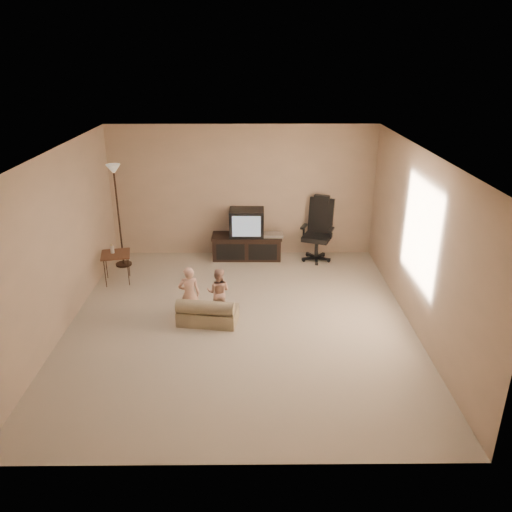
% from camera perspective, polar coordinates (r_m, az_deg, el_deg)
% --- Properties ---
extents(floor, '(5.50, 5.50, 0.00)m').
position_cam_1_polar(floor, '(7.44, -1.80, -7.55)').
color(floor, '#C3B79B').
rests_on(floor, ground).
extents(room_shell, '(5.50, 5.50, 5.50)m').
position_cam_1_polar(room_shell, '(6.81, -1.96, 3.59)').
color(room_shell, white).
rests_on(room_shell, floor).
extents(tv_stand, '(1.36, 0.52, 0.97)m').
position_cam_1_polar(tv_stand, '(9.53, -1.02, 2.05)').
color(tv_stand, black).
rests_on(tv_stand, floor).
extents(office_chair, '(0.73, 0.75, 1.22)m').
position_cam_1_polar(office_chair, '(9.54, 7.09, 2.13)').
color(office_chair, black).
rests_on(office_chair, floor).
extents(side_table, '(0.56, 0.56, 0.71)m').
position_cam_1_polar(side_table, '(8.82, -15.79, 0.17)').
color(side_table, brown).
rests_on(side_table, floor).
extents(floor_lamp, '(0.30, 0.30, 1.90)m').
position_cam_1_polar(floor_lamp, '(9.23, -15.70, 6.93)').
color(floor_lamp, black).
rests_on(floor_lamp, floor).
extents(child_sofa, '(0.91, 0.60, 0.42)m').
position_cam_1_polar(child_sofa, '(7.36, -5.60, -6.50)').
color(child_sofa, tan).
rests_on(child_sofa, floor).
extents(toddler_left, '(0.35, 0.28, 0.87)m').
position_cam_1_polar(toddler_left, '(7.34, -7.63, -4.37)').
color(toddler_left, tan).
rests_on(toddler_left, floor).
extents(toddler_right, '(0.38, 0.24, 0.75)m').
position_cam_1_polar(toddler_right, '(7.50, -4.30, -4.11)').
color(toddler_right, tan).
rests_on(toddler_right, floor).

